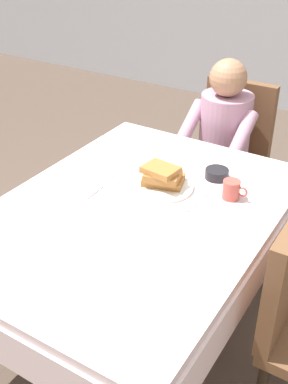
# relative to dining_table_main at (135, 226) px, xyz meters

# --- Properties ---
(ground_plane) EXTENTS (14.00, 14.00, 0.00)m
(ground_plane) POSITION_rel_dining_table_main_xyz_m (0.00, 0.00, -0.65)
(ground_plane) COLOR brown
(dining_table_main) EXTENTS (1.12, 1.52, 0.74)m
(dining_table_main) POSITION_rel_dining_table_main_xyz_m (0.00, 0.00, 0.00)
(dining_table_main) COLOR silver
(dining_table_main) RESTS_ON ground
(chair_diner) EXTENTS (0.44, 0.45, 0.93)m
(chair_diner) POSITION_rel_dining_table_main_xyz_m (-0.04, 1.17, -0.12)
(chair_diner) COLOR brown
(chair_diner) RESTS_ON ground
(diner_person) EXTENTS (0.40, 0.43, 1.12)m
(diner_person) POSITION_rel_dining_table_main_xyz_m (-0.04, 1.01, 0.02)
(diner_person) COLOR #B2849E
(diner_person) RESTS_ON ground
(plate_breakfast) EXTENTS (0.28, 0.28, 0.02)m
(plate_breakfast) POSITION_rel_dining_table_main_xyz_m (0.01, 0.21, 0.10)
(plate_breakfast) COLOR white
(plate_breakfast) RESTS_ON dining_table_main
(breakfast_stack) EXTENTS (0.21, 0.18, 0.09)m
(breakfast_stack) POSITION_rel_dining_table_main_xyz_m (0.01, 0.21, 0.15)
(breakfast_stack) COLOR #A36B33
(breakfast_stack) RESTS_ON plate_breakfast
(cup_coffee) EXTENTS (0.11, 0.08, 0.08)m
(cup_coffee) POSITION_rel_dining_table_main_xyz_m (0.31, 0.29, 0.13)
(cup_coffee) COLOR #B24C42
(cup_coffee) RESTS_ON dining_table_main
(bowl_butter) EXTENTS (0.11, 0.11, 0.04)m
(bowl_butter) POSITION_rel_dining_table_main_xyz_m (0.19, 0.42, 0.11)
(bowl_butter) COLOR black
(bowl_butter) RESTS_ON dining_table_main
(fork_left_of_plate) EXTENTS (0.02, 0.18, 0.00)m
(fork_left_of_plate) POSITION_rel_dining_table_main_xyz_m (-0.18, 0.19, 0.09)
(fork_left_of_plate) COLOR silver
(fork_left_of_plate) RESTS_ON dining_table_main
(knife_right_of_plate) EXTENTS (0.03, 0.20, 0.00)m
(knife_right_of_plate) POSITION_rel_dining_table_main_xyz_m (0.20, 0.19, 0.09)
(knife_right_of_plate) COLOR silver
(knife_right_of_plate) RESTS_ON dining_table_main
(spoon_near_edge) EXTENTS (0.15, 0.05, 0.00)m
(spoon_near_edge) POSITION_rel_dining_table_main_xyz_m (0.04, -0.07, 0.09)
(spoon_near_edge) COLOR silver
(spoon_near_edge) RESTS_ON dining_table_main
(napkin_folded) EXTENTS (0.17, 0.12, 0.01)m
(napkin_folded) POSITION_rel_dining_table_main_xyz_m (-0.30, 0.01, 0.09)
(napkin_folded) COLOR white
(napkin_folded) RESTS_ON dining_table_main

